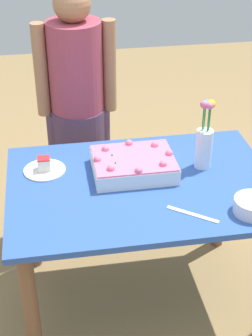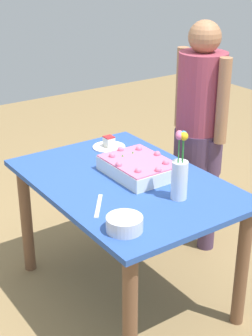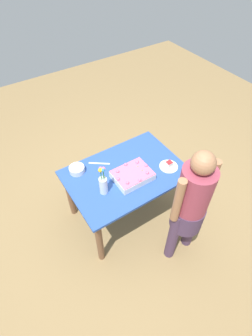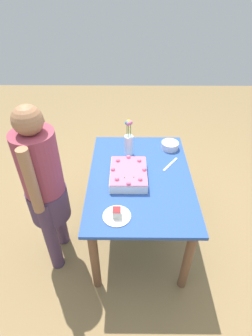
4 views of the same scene
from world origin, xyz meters
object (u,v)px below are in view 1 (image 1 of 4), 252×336
Objects in this scene: serving_plate_with_slice at (44,168)px; person_standing at (77,100)px; flower_vase at (204,142)px; cake_knife at (193,214)px; sheet_cake at (134,164)px.

person_standing reaches higher than serving_plate_with_slice.
flower_vase is 0.24× the size of person_standing.
flower_vase is (-0.77, 0.08, 0.12)m from serving_plate_with_slice.
sheet_cake is at bearing -26.10° from cake_knife.
cake_knife is 0.16× the size of person_standing.
flower_vase is (-0.34, 0.00, 0.09)m from sheet_cake.
person_standing reaches higher than sheet_cake.
flower_vase is 0.84m from person_standing.
sheet_cake reaches higher than serving_plate_with_slice.
flower_vase is at bearing -75.32° from cake_knife.
flower_vase reaches higher than cake_knife.
cake_knife is 0.67× the size of flower_vase.
serving_plate_with_slice is at bearing -11.08° from sheet_cake.
sheet_cake is 0.36m from flower_vase.
sheet_cake is at bearing 18.55° from person_standing.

